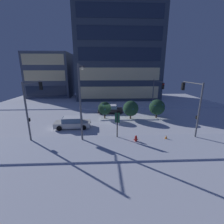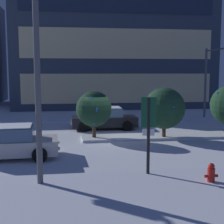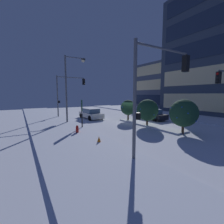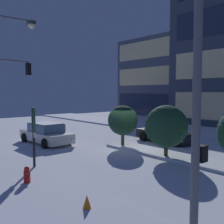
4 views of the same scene
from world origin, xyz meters
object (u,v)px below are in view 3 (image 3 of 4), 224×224
(car_near, at_px, (91,114))
(traffic_light_corner_near_left, at_px, (69,89))
(decorated_tree_left_of_median, at_px, (184,113))
(car_far, at_px, (152,114))
(decorated_tree_right_of_median, at_px, (128,108))
(fire_hydrant, at_px, (77,130))
(construction_cone, at_px, (99,140))
(street_lamp_arched, at_px, (71,80))
(parking_info_sign, at_px, (82,110))
(decorated_tree_median, at_px, (147,110))
(traffic_light_corner_near_right, at_px, (158,81))

(car_near, bearing_deg, traffic_light_corner_near_left, -152.49)
(car_near, bearing_deg, decorated_tree_left_of_median, 12.92)
(car_far, xyz_separation_m, decorated_tree_right_of_median, (-0.99, -3.43, 1.06))
(decorated_tree_left_of_median, bearing_deg, fire_hydrant, -121.14)
(car_near, distance_m, construction_cone, 11.93)
(street_lamp_arched, xyz_separation_m, parking_info_sign, (3.86, -0.12, -3.34))
(car_far, height_order, decorated_tree_left_of_median, decorated_tree_left_of_median)
(car_near, distance_m, car_far, 8.78)
(traffic_light_corner_near_left, distance_m, fire_hydrant, 12.36)
(decorated_tree_median, xyz_separation_m, decorated_tree_left_of_median, (4.21, 0.28, 0.09))
(traffic_light_corner_near_right, distance_m, construction_cone, 5.72)
(parking_info_sign, xyz_separation_m, decorated_tree_right_of_median, (-1.42, 7.05, -0.14))
(traffic_light_corner_near_right, relative_size, decorated_tree_right_of_median, 2.24)
(car_near, height_order, decorated_tree_right_of_median, decorated_tree_right_of_median)
(street_lamp_arched, bearing_deg, fire_hydrant, -100.46)
(car_far, relative_size, decorated_tree_left_of_median, 1.45)
(street_lamp_arched, bearing_deg, car_far, -16.15)
(traffic_light_corner_near_left, bearing_deg, traffic_light_corner_near_right, -90.16)
(decorated_tree_median, bearing_deg, street_lamp_arched, -134.76)
(parking_info_sign, distance_m, decorated_tree_left_of_median, 9.73)
(traffic_light_corner_near_right, relative_size, construction_cone, 11.41)
(car_far, distance_m, fire_hydrant, 11.90)
(street_lamp_arched, height_order, fire_hydrant, street_lamp_arched)
(street_lamp_arched, relative_size, decorated_tree_median, 2.72)
(decorated_tree_left_of_median, bearing_deg, street_lamp_arched, -147.49)
(car_far, distance_m, decorated_tree_right_of_median, 3.73)
(fire_hydrant, height_order, decorated_tree_right_of_median, decorated_tree_right_of_median)
(car_far, xyz_separation_m, traffic_light_corner_near_right, (9.39, -9.22, 3.59))
(traffic_light_corner_near_left, relative_size, parking_info_sign, 2.14)
(street_lamp_arched, height_order, parking_info_sign, street_lamp_arched)
(parking_info_sign, height_order, decorated_tree_right_of_median, parking_info_sign)
(street_lamp_arched, distance_m, fire_hydrant, 7.68)
(traffic_light_corner_near_left, bearing_deg, construction_cone, -97.82)
(car_near, distance_m, parking_info_sign, 6.82)
(car_near, height_order, car_far, same)
(traffic_light_corner_near_left, xyz_separation_m, parking_info_sign, (9.49, -1.32, -2.48))
(car_far, relative_size, street_lamp_arched, 0.55)
(traffic_light_corner_near_left, height_order, construction_cone, traffic_light_corner_near_left)
(traffic_light_corner_near_right, bearing_deg, fire_hydrant, 109.21)
(traffic_light_corner_near_left, xyz_separation_m, fire_hydrant, (11.42, -2.50, -4.01))
(traffic_light_corner_near_right, xyz_separation_m, traffic_light_corner_near_left, (-18.44, 0.05, 0.09))
(car_near, distance_m, traffic_light_corner_near_right, 15.28)
(car_near, distance_m, fire_hydrant, 8.98)
(construction_cone, bearing_deg, fire_hydrant, -172.63)
(car_far, bearing_deg, traffic_light_corner_near_left, 46.20)
(decorated_tree_left_of_median, bearing_deg, parking_info_sign, -134.57)
(car_far, height_order, fire_hydrant, car_far)
(car_near, bearing_deg, decorated_tree_right_of_median, 37.17)
(traffic_light_corner_near_right, bearing_deg, construction_cone, 119.44)
(traffic_light_corner_near_right, relative_size, parking_info_sign, 2.10)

